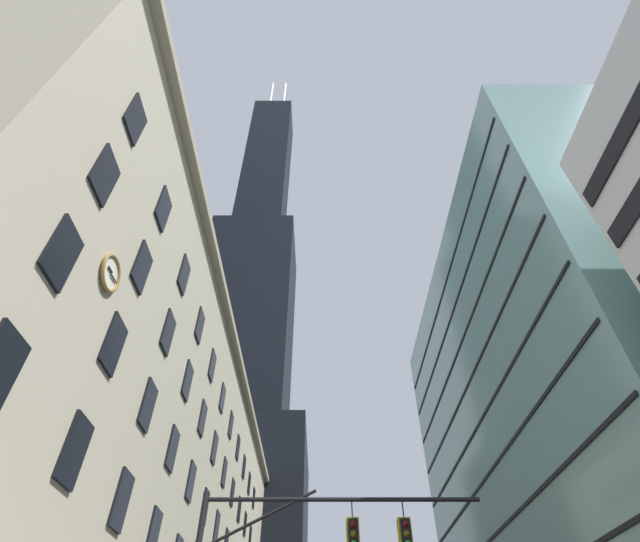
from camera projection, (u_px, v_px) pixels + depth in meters
name	position (u px, v px, depth m)	size (l,w,h in m)	color
station_building	(128.00, 509.00, 37.14)	(14.81, 67.98, 27.38)	#B2A88E
dark_skyscraper	(238.00, 370.00, 97.99)	(29.04, 29.04, 189.47)	black
glass_office_midrise	(579.00, 426.00, 41.42)	(19.11, 43.43, 40.83)	gray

